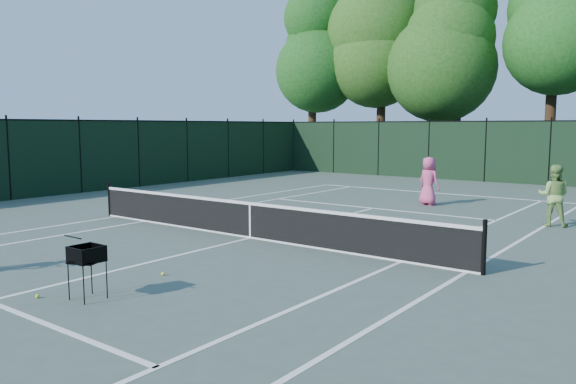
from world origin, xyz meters
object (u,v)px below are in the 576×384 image
Objects in this scene: player_pink at (429,181)px; player_green at (554,196)px; ball_hopper at (87,254)px; loose_ball_midcourt at (163,274)px; loose_ball_near_cart at (37,296)px.

player_green is at bearing 175.23° from player_pink.
ball_hopper is at bearing 59.94° from player_green.
loose_ball_midcourt is at bearing 56.10° from player_green.
player_pink is 12.01m from loose_ball_midcourt.
player_pink is at bearing 89.39° from loose_ball_midcourt.
player_green reaches higher than ball_hopper.
player_pink is 0.99× the size of player_green.
player_green is at bearing 67.12° from loose_ball_near_cart.
ball_hopper is (0.03, -13.66, -0.12)m from player_pink.
loose_ball_midcourt is at bearing 75.70° from loose_ball_near_cart.
ball_hopper is 12.94× the size of loose_ball_midcourt.
player_pink is 14.18m from loose_ball_near_cart.
player_pink is at bearing 87.25° from loose_ball_near_cart.
loose_ball_midcourt is (-0.13, -11.98, -0.82)m from player_pink.
ball_hopper is at bearing 33.96° from loose_ball_near_cart.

